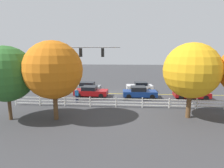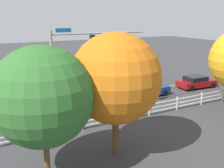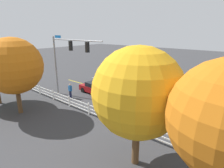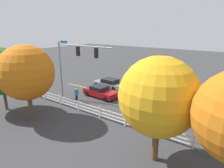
% 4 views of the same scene
% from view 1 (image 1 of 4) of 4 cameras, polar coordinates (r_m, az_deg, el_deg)
% --- Properties ---
extents(ground_plane, '(120.00, 120.00, 0.00)m').
position_cam_1_polar(ground_plane, '(26.00, -1.52, -3.10)').
color(ground_plane, '#38383A').
extents(lane_center_stripe, '(28.00, 0.16, 0.01)m').
position_cam_1_polar(lane_center_stripe, '(25.93, 7.33, -3.21)').
color(lane_center_stripe, gold).
rests_on(lane_center_stripe, ground_plane).
extents(signal_assembly, '(7.69, 0.38, 6.99)m').
position_cam_1_polar(signal_assembly, '(21.21, -12.25, 7.12)').
color(signal_assembly, gray).
rests_on(signal_assembly, ground_plane).
extents(car_0, '(4.61, 2.25, 1.39)m').
position_cam_1_polar(car_0, '(24.48, -6.86, -2.42)').
color(car_0, maroon).
rests_on(car_0, ground_plane).
extents(car_1, '(4.08, 2.15, 1.45)m').
position_cam_1_polar(car_1, '(27.74, 8.94, -0.88)').
color(car_1, silver).
rests_on(car_1, ground_plane).
extents(car_2, '(4.53, 2.21, 1.34)m').
position_cam_1_polar(car_2, '(25.47, 24.16, -2.77)').
color(car_2, maroon).
rests_on(car_2, ground_plane).
extents(car_3, '(4.78, 2.16, 1.34)m').
position_cam_1_polar(car_3, '(28.34, -8.34, -0.74)').
color(car_3, slate).
rests_on(car_3, ground_plane).
extents(car_4, '(4.51, 2.08, 1.50)m').
position_cam_1_polar(car_4, '(23.92, 8.83, -2.67)').
color(car_4, navy).
rests_on(car_4, ground_plane).
extents(pedestrian, '(0.42, 0.29, 1.69)m').
position_cam_1_polar(pedestrian, '(21.78, -11.32, -3.44)').
color(pedestrian, '#191E3F').
rests_on(pedestrian, ground_plane).
extents(white_rail_fence, '(26.10, 0.10, 1.15)m').
position_cam_1_polar(white_rail_fence, '(19.54, 5.51, -5.87)').
color(white_rail_fence, white).
rests_on(white_rail_fence, ground_plane).
extents(tree_0, '(4.84, 4.84, 6.59)m').
position_cam_1_polar(tree_0, '(17.81, -31.03, 2.81)').
color(tree_0, brown).
rests_on(tree_0, ground_plane).
extents(tree_2, '(4.95, 4.95, 6.88)m').
position_cam_1_polar(tree_2, '(17.27, 24.29, 3.95)').
color(tree_2, brown).
rests_on(tree_2, ground_plane).
extents(tree_3, '(5.05, 5.05, 7.03)m').
position_cam_1_polar(tree_3, '(16.13, -18.41, 4.30)').
color(tree_3, brown).
rests_on(tree_3, ground_plane).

